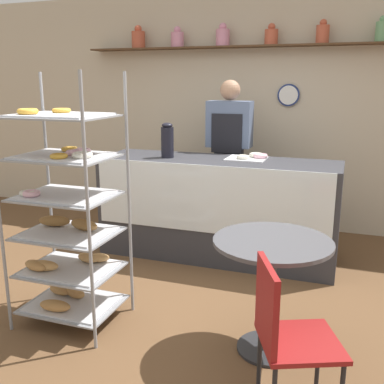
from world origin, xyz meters
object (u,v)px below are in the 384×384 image
(person_worker, at_px, (229,155))
(donut_tray_counter, at_px, (251,157))
(pastry_rack, at_px, (66,219))
(cafe_chair, at_px, (284,328))
(coffee_carafe, at_px, (167,141))
(cafe_table, at_px, (272,268))

(person_worker, height_order, donut_tray_counter, person_worker)
(pastry_rack, bearing_deg, cafe_chair, -17.92)
(person_worker, bearing_deg, cafe_chair, -69.47)
(coffee_carafe, distance_m, donut_tray_counter, 0.82)
(pastry_rack, height_order, coffee_carafe, pastry_rack)
(person_worker, xyz_separation_m, donut_tray_counter, (0.33, -0.44, 0.06))
(cafe_table, xyz_separation_m, coffee_carafe, (-1.27, 1.39, 0.57))
(person_worker, xyz_separation_m, coffee_carafe, (-0.45, -0.62, 0.21))
(pastry_rack, distance_m, coffee_carafe, 1.53)
(pastry_rack, relative_size, donut_tray_counter, 4.70)
(pastry_rack, relative_size, person_worker, 1.03)
(cafe_table, bearing_deg, donut_tray_counter, 107.02)
(coffee_carafe, bearing_deg, cafe_table, -47.61)
(pastry_rack, xyz_separation_m, cafe_chair, (1.59, -0.51, -0.24))
(cafe_table, xyz_separation_m, donut_tray_counter, (-0.48, 1.57, 0.43))
(cafe_table, relative_size, coffee_carafe, 2.25)
(pastry_rack, distance_m, cafe_table, 1.44)
(pastry_rack, height_order, donut_tray_counter, pastry_rack)
(coffee_carafe, bearing_deg, pastry_rack, -96.04)
(cafe_chair, distance_m, donut_tray_counter, 2.31)
(pastry_rack, bearing_deg, person_worker, 73.80)
(cafe_table, distance_m, cafe_chair, 0.63)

